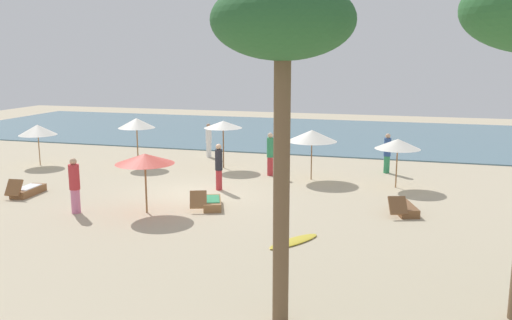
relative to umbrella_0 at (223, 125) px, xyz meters
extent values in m
plane|color=#BCAD8E|center=(0.64, -4.87, -2.06)|extent=(60.00, 60.00, 0.00)
cube|color=slate|center=(0.64, 12.13, -2.03)|extent=(48.00, 16.00, 0.06)
cylinder|color=brown|center=(0.00, 0.00, -0.97)|extent=(0.06, 0.06, 2.18)
cone|color=silver|center=(0.00, 0.00, 0.01)|extent=(1.78, 1.78, 0.33)
cylinder|color=brown|center=(4.38, -1.23, -1.02)|extent=(0.05, 0.05, 2.08)
cone|color=silver|center=(4.38, -1.23, -0.17)|extent=(2.12, 2.12, 0.48)
cylinder|color=olive|center=(-8.75, -1.77, -1.10)|extent=(0.05, 0.05, 1.91)
cone|color=silver|center=(-8.75, -1.77, -0.34)|extent=(1.78, 1.78, 0.49)
cylinder|color=olive|center=(7.90, -1.73, -1.09)|extent=(0.05, 0.05, 1.93)
cone|color=silver|center=(7.90, -1.73, -0.28)|extent=(1.79, 1.79, 0.40)
cylinder|color=olive|center=(-4.09, -0.67, -0.93)|extent=(0.06, 0.06, 2.25)
cone|color=silver|center=(-4.09, -0.67, 0.01)|extent=(1.74, 1.74, 0.46)
cylinder|color=olive|center=(-0.06, -7.66, -1.07)|extent=(0.06, 0.06, 1.97)
cone|color=#D84C3F|center=(-0.06, -7.66, -0.20)|extent=(1.96, 1.96, 0.34)
cube|color=brown|center=(-5.50, -6.73, -1.92)|extent=(0.71, 1.54, 0.28)
cube|color=brown|center=(-5.56, -7.42, -1.62)|extent=(0.60, 0.45, 0.58)
cube|color=white|center=(-5.50, -6.73, -1.76)|extent=(0.59, 1.09, 0.03)
cube|color=olive|center=(1.82, -6.42, -1.92)|extent=(1.10, 1.62, 0.28)
cube|color=olive|center=(1.57, -7.08, -1.63)|extent=(0.70, 0.64, 0.55)
cube|color=#338C59|center=(1.82, -6.42, -1.76)|extent=(0.85, 1.16, 0.03)
cube|color=brown|center=(8.29, -5.30, -1.92)|extent=(1.02, 1.61, 0.28)
cube|color=brown|center=(8.09, -5.97, -1.64)|extent=(0.69, 0.62, 0.54)
cylinder|color=#D17299|center=(-2.34, -8.33, -1.65)|extent=(0.42, 0.42, 0.81)
cylinder|color=#BF3338|center=(-2.34, -8.33, -0.82)|extent=(0.50, 0.50, 0.85)
sphere|color=tan|center=(-2.34, -8.33, -0.29)|extent=(0.23, 0.23, 0.23)
cylinder|color=#338C59|center=(7.41, 1.00, -1.67)|extent=(0.33, 0.33, 0.77)
cylinder|color=#2D4C8C|center=(7.41, 1.00, -0.88)|extent=(0.39, 0.39, 0.81)
sphere|color=tan|center=(7.41, 1.00, -0.38)|extent=(0.22, 0.22, 0.22)
cylinder|color=#BF3338|center=(2.50, -0.93, -1.65)|extent=(0.28, 0.28, 0.82)
cylinder|color=#338C59|center=(2.50, -0.93, -0.81)|extent=(0.33, 0.33, 0.86)
sphere|color=beige|center=(2.50, -0.93, -0.27)|extent=(0.23, 0.23, 0.23)
cylinder|color=white|center=(-1.65, 2.41, -1.68)|extent=(0.33, 0.33, 0.76)
cylinder|color=white|center=(-1.65, 2.41, -0.90)|extent=(0.38, 0.38, 0.79)
sphere|color=#A37556|center=(-1.65, 2.41, -0.41)|extent=(0.21, 0.21, 0.21)
cylinder|color=#BF3338|center=(1.22, -4.02, -1.66)|extent=(0.34, 0.34, 0.79)
cylinder|color=#26262D|center=(1.22, -4.02, -0.85)|extent=(0.40, 0.40, 0.83)
sphere|color=tan|center=(1.22, -4.02, -0.34)|extent=(0.22, 0.22, 0.22)
cylinder|color=brown|center=(6.04, -13.85, 0.64)|extent=(0.32, 0.32, 5.39)
ellipsoid|color=#285B2D|center=(6.04, -13.85, 3.79)|extent=(2.63, 2.63, 1.45)
ellipsoid|color=gold|center=(5.33, -9.21, -2.02)|extent=(1.41, 1.85, 0.07)
camera|label=1|loc=(8.33, -23.65, 3.19)|focal=38.20mm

